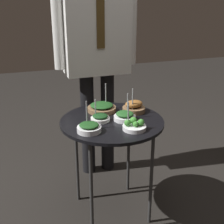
# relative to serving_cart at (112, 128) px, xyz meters

# --- Properties ---
(ground_plane) EXTENTS (8.00, 8.00, 0.00)m
(ground_plane) POSITION_rel_serving_cart_xyz_m (0.00, 0.00, -0.59)
(ground_plane) COLOR black
(serving_cart) EXTENTS (0.60, 0.60, 0.64)m
(serving_cart) POSITION_rel_serving_cart_xyz_m (0.00, 0.00, 0.00)
(serving_cart) COLOR black
(serving_cart) RESTS_ON ground_plane
(bowl_spinach_mid_left) EXTENTS (0.18, 0.18, 0.17)m
(bowl_spinach_mid_left) POSITION_rel_serving_cart_xyz_m (-0.01, 0.16, 0.07)
(bowl_spinach_mid_left) COLOR brown
(bowl_spinach_mid_left) RESTS_ON serving_cart
(bowl_broccoli_front_center) EXTENTS (0.13, 0.13, 0.16)m
(bowl_broccoli_front_center) POSITION_rel_serving_cart_xyz_m (0.07, -0.16, 0.07)
(bowl_broccoli_front_center) COLOR silver
(bowl_broccoli_front_center) RESTS_ON serving_cart
(bowl_spinach_center) EXTENTS (0.13, 0.13, 0.15)m
(bowl_spinach_center) POSITION_rel_serving_cart_xyz_m (0.07, -0.02, 0.07)
(bowl_spinach_center) COLOR silver
(bowl_spinach_center) RESTS_ON serving_cart
(bowl_spinach_near_rim) EXTENTS (0.13, 0.13, 0.16)m
(bowl_spinach_near_rim) POSITION_rel_serving_cart_xyz_m (-0.17, -0.11, 0.07)
(bowl_spinach_near_rim) COLOR silver
(bowl_spinach_near_rim) RESTS_ON serving_cart
(bowl_roast_front_left) EXTENTS (0.14, 0.14, 0.16)m
(bowl_roast_front_left) POSITION_rel_serving_cart_xyz_m (0.17, 0.08, 0.08)
(bowl_roast_front_left) COLOR brown
(bowl_roast_front_left) RESTS_ON serving_cart
(bowl_spinach_front_right) EXTENTS (0.11, 0.11, 0.12)m
(bowl_spinach_front_right) POSITION_rel_serving_cart_xyz_m (-0.07, 0.01, 0.07)
(bowl_spinach_front_right) COLOR white
(bowl_spinach_front_right) RESTS_ON serving_cart
(waiter_figure) EXTENTS (0.59, 0.22, 1.60)m
(waiter_figure) POSITION_rel_serving_cart_xyz_m (0.06, 0.52, 0.43)
(waiter_figure) COLOR black
(waiter_figure) RESTS_ON ground_plane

